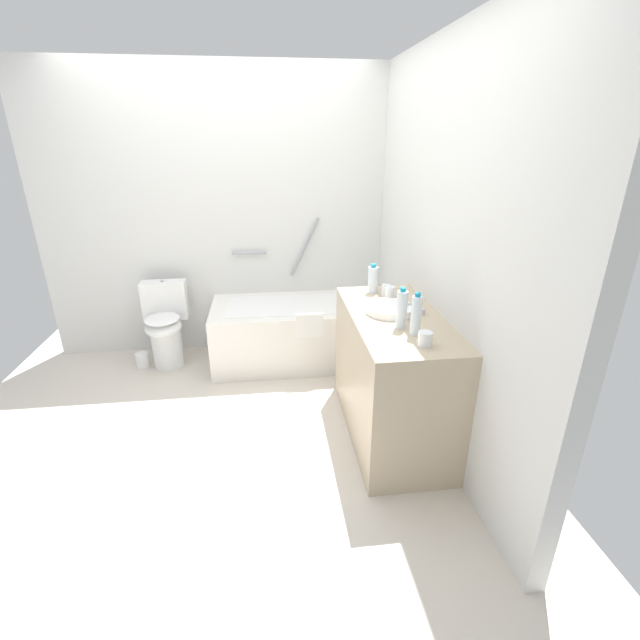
{
  "coord_description": "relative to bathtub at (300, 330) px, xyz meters",
  "views": [
    {
      "loc": [
        0.33,
        -2.7,
        1.87
      ],
      "look_at": [
        0.68,
        0.16,
        0.68
      ],
      "focal_mm": 24.95,
      "sensor_mm": 36.0,
      "label": 1
    }
  ],
  "objects": [
    {
      "name": "toilet_paper_roll",
      "position": [
        -1.39,
        0.01,
        -0.22
      ],
      "size": [
        0.11,
        0.11,
        0.13
      ],
      "primitive_type": "cylinder",
      "color": "white",
      "rests_on": "ground_plane"
    },
    {
      "name": "bathtub",
      "position": [
        0.0,
        0.0,
        0.0
      ],
      "size": [
        1.52,
        0.73,
        1.21
      ],
      "color": "white",
      "rests_on": "ground_plane"
    },
    {
      "name": "drinking_glass_2",
      "position": [
        0.55,
        -0.86,
        0.61
      ],
      "size": [
        0.07,
        0.07,
        0.09
      ],
      "primitive_type": "cylinder",
      "color": "white",
      "rests_on": "vanity_counter"
    },
    {
      "name": "water_bottle_1",
      "position": [
        0.53,
        -1.43,
        0.68
      ],
      "size": [
        0.06,
        0.06,
        0.25
      ],
      "color": "silver",
      "rests_on": "vanity_counter"
    },
    {
      "name": "sink_faucet",
      "position": [
        0.66,
        -1.08,
        0.59
      ],
      "size": [
        0.13,
        0.15,
        0.06
      ],
      "color": "#BCBCC1",
      "rests_on": "vanity_counter"
    },
    {
      "name": "sink_basin",
      "position": [
        0.49,
        -1.08,
        0.59
      ],
      "size": [
        0.3,
        0.3,
        0.05
      ],
      "primitive_type": "cylinder",
      "color": "white",
      "rests_on": "vanity_counter"
    },
    {
      "name": "water_bottle_2",
      "position": [
        0.47,
        -0.68,
        0.66
      ],
      "size": [
        0.07,
        0.07,
        0.21
      ],
      "color": "silver",
      "rests_on": "vanity_counter"
    },
    {
      "name": "ground_plane",
      "position": [
        -0.6,
        -0.91,
        -0.28
      ],
      "size": [
        3.78,
        3.78,
        0.0
      ],
      "primitive_type": "plane",
      "color": "beige"
    },
    {
      "name": "drinking_glass_0",
      "position": [
        0.55,
        -0.76,
        0.6
      ],
      "size": [
        0.06,
        0.06,
        0.08
      ],
      "primitive_type": "cylinder",
      "color": "white",
      "rests_on": "vanity_counter"
    },
    {
      "name": "water_bottle_0",
      "position": [
        0.48,
        -1.32,
        0.68
      ],
      "size": [
        0.06,
        0.06,
        0.24
      ],
      "color": "silver",
      "rests_on": "vanity_counter"
    },
    {
      "name": "toilet",
      "position": [
        -1.16,
        0.06,
        0.08
      ],
      "size": [
        0.38,
        0.49,
        0.73
      ],
      "rotation": [
        0.0,
        0.0,
        -1.54
      ],
      "color": "white",
      "rests_on": "ground_plane"
    },
    {
      "name": "wall_right_mirror",
      "position": [
        0.84,
        -0.91,
        0.94
      ],
      "size": [
        0.1,
        2.95,
        2.45
      ],
      "primitive_type": "cube",
      "color": "silver",
      "rests_on": "ground_plane"
    },
    {
      "name": "vanity_counter",
      "position": [
        0.51,
        -1.14,
        0.14
      ],
      "size": [
        0.56,
        1.2,
        0.85
      ],
      "primitive_type": "cube",
      "color": "tan",
      "rests_on": "ground_plane"
    },
    {
      "name": "drinking_glass_1",
      "position": [
        0.54,
        -1.57,
        0.6
      ],
      "size": [
        0.08,
        0.08,
        0.08
      ],
      "primitive_type": "cylinder",
      "color": "white",
      "rests_on": "vanity_counter"
    },
    {
      "name": "wall_back_tiled",
      "position": [
        -0.6,
        0.41,
        0.94
      ],
      "size": [
        3.18,
        0.1,
        2.45
      ],
      "primitive_type": "cube",
      "color": "silver",
      "rests_on": "ground_plane"
    }
  ]
}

